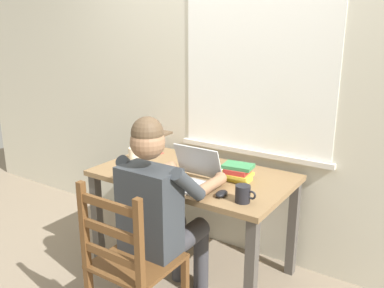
# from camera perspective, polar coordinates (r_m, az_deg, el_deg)

# --- Properties ---
(ground_plane) EXTENTS (8.00, 8.00, 0.00)m
(ground_plane) POSITION_cam_1_polar(r_m,az_deg,el_deg) (3.07, 0.15, -17.07)
(ground_plane) COLOR gray
(back_wall) EXTENTS (6.00, 0.08, 2.60)m
(back_wall) POSITION_cam_1_polar(r_m,az_deg,el_deg) (2.99, 5.17, 8.69)
(back_wall) COLOR beige
(back_wall) RESTS_ON ground
(desk) EXTENTS (1.31, 0.76, 0.73)m
(desk) POSITION_cam_1_polar(r_m,az_deg,el_deg) (2.78, 0.16, -6.03)
(desk) COLOR olive
(desk) RESTS_ON ground
(seated_person) EXTENTS (0.50, 0.60, 1.23)m
(seated_person) POSITION_cam_1_polar(r_m,az_deg,el_deg) (2.38, -4.37, -8.89)
(seated_person) COLOR #33383D
(seated_person) RESTS_ON ground
(wooden_chair) EXTENTS (0.42, 0.42, 0.93)m
(wooden_chair) POSITION_cam_1_polar(r_m,az_deg,el_deg) (2.30, -8.71, -16.35)
(wooden_chair) COLOR brown
(wooden_chair) RESTS_ON ground
(laptop) EXTENTS (0.33, 0.31, 0.22)m
(laptop) POSITION_cam_1_polar(r_m,az_deg,el_deg) (2.55, -0.28, -4.45)
(laptop) COLOR #ADAFB2
(laptop) RESTS_ON desk
(computer_mouse) EXTENTS (0.06, 0.10, 0.03)m
(computer_mouse) POSITION_cam_1_polar(r_m,az_deg,el_deg) (2.37, 4.19, -7.02)
(computer_mouse) COLOR black
(computer_mouse) RESTS_ON desk
(coffee_mug_white) EXTENTS (0.13, 0.09, 0.10)m
(coffee_mug_white) POSITION_cam_1_polar(r_m,az_deg,el_deg) (3.01, -8.10, -1.45)
(coffee_mug_white) COLOR beige
(coffee_mug_white) RESTS_ON desk
(coffee_mug_dark) EXTENTS (0.12, 0.09, 0.10)m
(coffee_mug_dark) POSITION_cam_1_polar(r_m,az_deg,el_deg) (2.30, 7.24, -7.01)
(coffee_mug_dark) COLOR black
(coffee_mug_dark) RESTS_ON desk
(book_stack_main) EXTENTS (0.21, 0.16, 0.11)m
(book_stack_main) POSITION_cam_1_polar(r_m,az_deg,el_deg) (2.61, 6.41, -3.98)
(book_stack_main) COLOR gold
(book_stack_main) RESTS_ON desk
(paper_pile_near_laptop) EXTENTS (0.22, 0.16, 0.01)m
(paper_pile_near_laptop) POSITION_cam_1_polar(r_m,az_deg,el_deg) (2.79, 2.40, -3.63)
(paper_pile_near_laptop) COLOR white
(paper_pile_near_laptop) RESTS_ON desk
(paper_pile_back_corner) EXTENTS (0.24, 0.20, 0.01)m
(paper_pile_back_corner) POSITION_cam_1_polar(r_m,az_deg,el_deg) (2.86, -6.03, -3.25)
(paper_pile_back_corner) COLOR white
(paper_pile_back_corner) RESTS_ON desk
(landscape_photo_print) EXTENTS (0.15, 0.12, 0.00)m
(landscape_photo_print) POSITION_cam_1_polar(r_m,az_deg,el_deg) (3.20, -5.23, -1.20)
(landscape_photo_print) COLOR #C63D33
(landscape_photo_print) RESTS_ON desk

